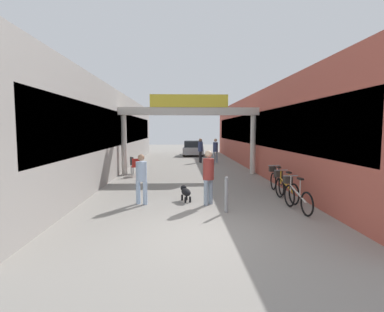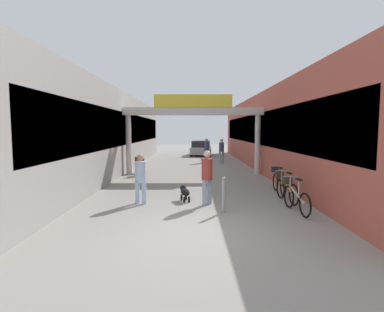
{
  "view_description": "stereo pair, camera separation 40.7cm",
  "coord_description": "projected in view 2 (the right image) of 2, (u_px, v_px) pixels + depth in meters",
  "views": [
    {
      "loc": [
        -0.46,
        -6.57,
        2.33
      ],
      "look_at": [
        0.0,
        5.02,
        1.3
      ],
      "focal_mm": 28.0,
      "sensor_mm": 36.0,
      "label": 1
    },
    {
      "loc": [
        -0.05,
        -6.58,
        2.33
      ],
      "look_at": [
        0.0,
        5.02,
        1.3
      ],
      "focal_mm": 28.0,
      "sensor_mm": 36.0,
      "label": 2
    }
  ],
  "objects": [
    {
      "name": "storefront_left",
      "position": [
        105.0,
        132.0,
        17.5
      ],
      "size": [
        3.0,
        26.0,
        4.31
      ],
      "color": "#9E9993",
      "rests_on": "ground_plane"
    },
    {
      "name": "cafe_chair_black_farther",
      "position": [
        137.0,
        163.0,
        15.89
      ],
      "size": [
        0.55,
        0.55,
        0.89
      ],
      "color": "gray",
      "rests_on": "ground_plane"
    },
    {
      "name": "parked_car_silver",
      "position": [
        200.0,
        148.0,
        27.06
      ],
      "size": [
        2.04,
        4.12,
        1.33
      ],
      "color": "#99999E",
      "rests_on": "ground_plane"
    },
    {
      "name": "pedestrian_carrying_crate",
      "position": [
        220.0,
        149.0,
        20.65
      ],
      "size": [
        0.45,
        0.45,
        1.71
      ],
      "color": "#8C9EB2",
      "rests_on": "ground_plane"
    },
    {
      "name": "pedestrian_companion",
      "position": [
        139.0,
        176.0,
        9.34
      ],
      "size": [
        0.43,
        0.43,
        1.57
      ],
      "color": "#A5BFE0",
      "rests_on": "ground_plane"
    },
    {
      "name": "ground_plane",
      "position": [
        193.0,
        233.0,
        6.76
      ],
      "size": [
        80.0,
        80.0,
        0.0
      ],
      "primitive_type": "plane",
      "color": "gray"
    },
    {
      "name": "bollard_post_metal",
      "position": [
        222.0,
        194.0,
        8.36
      ],
      "size": [
        0.1,
        0.1,
        1.02
      ],
      "color": "gray",
      "rests_on": "ground_plane"
    },
    {
      "name": "dog_on_leash",
      "position": [
        183.0,
        192.0,
        9.75
      ],
      "size": [
        0.42,
        0.69,
        0.49
      ],
      "color": "black",
      "rests_on": "ground_plane"
    },
    {
      "name": "bicycle_black_third",
      "position": [
        277.0,
        181.0,
        11.04
      ],
      "size": [
        0.46,
        1.69,
        0.98
      ],
      "color": "black",
      "rests_on": "ground_plane"
    },
    {
      "name": "pedestrian_with_dog",
      "position": [
        206.0,
        174.0,
        9.21
      ],
      "size": [
        0.48,
        0.48,
        1.69
      ],
      "color": "#8C9EB2",
      "rests_on": "ground_plane"
    },
    {
      "name": "arcade_sign_gateway",
      "position": [
        192.0,
        118.0,
        15.37
      ],
      "size": [
        7.4,
        0.47,
        4.1
      ],
      "color": "beige",
      "rests_on": "ground_plane"
    },
    {
      "name": "pedestrian_elderly_walking",
      "position": [
        205.0,
        149.0,
        21.11
      ],
      "size": [
        0.39,
        0.4,
        1.7
      ],
      "color": "black",
      "rests_on": "ground_plane"
    },
    {
      "name": "storefront_right",
      "position": [
        278.0,
        132.0,
        17.55
      ],
      "size": [
        3.0,
        26.0,
        4.31
      ],
      "color": "#B25142",
      "rests_on": "ground_plane"
    },
    {
      "name": "bicycle_orange_second",
      "position": [
        284.0,
        188.0,
        9.75
      ],
      "size": [
        0.46,
        1.69,
        0.98
      ],
      "color": "black",
      "rests_on": "ground_plane"
    },
    {
      "name": "bicycle_silver_nearest",
      "position": [
        293.0,
        196.0,
        8.52
      ],
      "size": [
        0.46,
        1.69,
        0.98
      ],
      "color": "black",
      "rests_on": "ground_plane"
    },
    {
      "name": "cafe_chair_red_nearer",
      "position": [
        138.0,
        165.0,
        15.04
      ],
      "size": [
        0.51,
        0.51,
        0.89
      ],
      "color": "gray",
      "rests_on": "ground_plane"
    }
  ]
}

